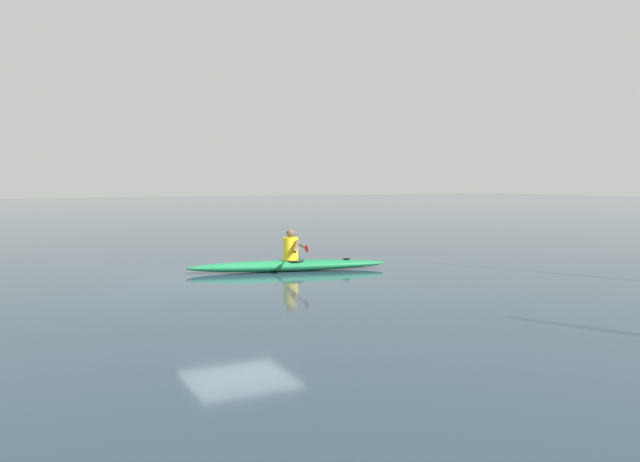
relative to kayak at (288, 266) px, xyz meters
The scene contains 3 objects.
ground_plane 1.49m from the kayak, 14.15° to the left, with size 160.00×160.00×0.00m, color #233847.
kayak is the anchor object (origin of this frame).
kayaker 0.48m from the kayak, 166.41° to the left, with size 0.69×2.36×0.79m.
Camera 1 is at (4.85, 14.02, 2.26)m, focal length 35.02 mm.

